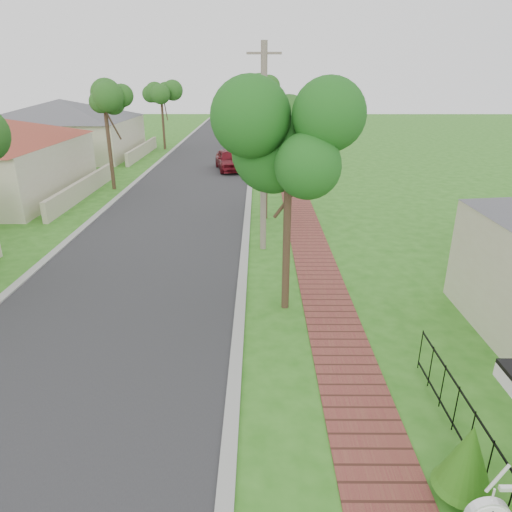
% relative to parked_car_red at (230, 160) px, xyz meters
% --- Properties ---
extents(road, '(7.00, 120.00, 0.02)m').
position_rel_parked_car_red_xyz_m(road, '(-2.11, -7.89, -0.74)').
color(road, '#28282B').
rests_on(road, ground).
extents(kerb_right, '(0.30, 120.00, 0.10)m').
position_rel_parked_car_red_xyz_m(kerb_right, '(1.54, -7.89, -0.74)').
color(kerb_right, '#9E9E99').
rests_on(kerb_right, ground).
extents(kerb_left, '(0.30, 120.00, 0.10)m').
position_rel_parked_car_red_xyz_m(kerb_left, '(-5.76, -7.89, -0.74)').
color(kerb_left, '#9E9E99').
rests_on(kerb_left, ground).
extents(sidewalk, '(1.50, 120.00, 0.03)m').
position_rel_parked_car_red_xyz_m(sidewalk, '(4.14, -7.89, -0.74)').
color(sidewalk, brown).
rests_on(sidewalk, ground).
extents(picket_fence, '(0.03, 8.02, 1.00)m').
position_rel_parked_car_red_xyz_m(picket_fence, '(5.79, -27.89, -0.21)').
color(picket_fence, black).
rests_on(picket_fence, ground).
extents(street_trees, '(10.70, 37.65, 5.89)m').
position_rel_parked_car_red_xyz_m(street_trees, '(-1.98, -1.05, 3.80)').
color(street_trees, '#382619').
rests_on(street_trees, ground).
extents(far_house_grey, '(15.56, 15.56, 4.60)m').
position_rel_parked_car_red_xyz_m(far_house_grey, '(-14.08, 6.11, 1.60)').
color(far_house_grey, beige).
rests_on(far_house_grey, ground).
extents(parked_car_red, '(2.58, 4.60, 1.48)m').
position_rel_parked_car_red_xyz_m(parked_car_red, '(0.00, 0.00, 0.00)').
color(parked_car_red, maroon).
rests_on(parked_car_red, ground).
extents(parked_car_white, '(2.15, 4.82, 1.54)m').
position_rel_parked_car_red_xyz_m(parked_car_white, '(0.35, 11.24, 0.03)').
color(parked_car_white, white).
rests_on(parked_car_white, ground).
extents(near_tree, '(2.31, 2.31, 5.94)m').
position_rel_parked_car_red_xyz_m(near_tree, '(2.85, -20.89, 4.00)').
color(near_tree, '#382619').
rests_on(near_tree, ground).
extents(utility_pole, '(1.20, 0.24, 7.45)m').
position_rel_parked_car_red_xyz_m(utility_pole, '(2.25, -16.00, 3.05)').
color(utility_pole, slate).
rests_on(utility_pole, ground).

